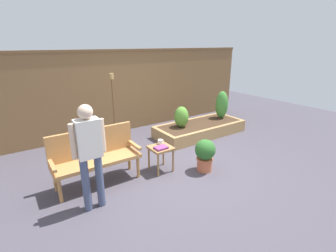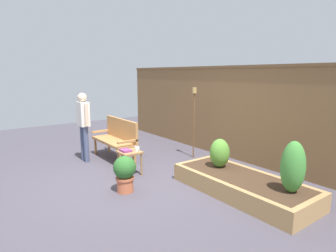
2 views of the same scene
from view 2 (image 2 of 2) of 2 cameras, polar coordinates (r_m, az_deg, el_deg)
name	(u,v)px [view 2 (image 2 of 2)]	position (r m, az deg, el deg)	size (l,w,h in m)	color
ground_plane	(135,180)	(5.50, -6.61, -10.71)	(14.00, 14.00, 0.00)	#47424C
fence_back	(230,112)	(6.86, 12.37, 2.77)	(8.40, 0.14, 2.16)	brown
garden_bench	(117,136)	(6.75, -10.11, -1.98)	(1.44, 0.48, 0.94)	#B77F47
side_table	(130,155)	(5.68, -7.66, -5.83)	(0.40, 0.40, 0.48)	#9E7042
cup_on_table	(137,149)	(5.65, -6.19, -4.56)	(0.13, 0.09, 0.09)	white
book_on_table	(126,150)	(5.65, -8.48, -4.85)	(0.23, 0.17, 0.04)	#7F3875
potted_boxwood	(125,172)	(4.92, -8.63, -9.04)	(0.39, 0.39, 0.62)	#C66642
raised_planter_bed	(242,185)	(5.01, 14.54, -11.33)	(2.40, 1.00, 0.30)	#AD8451
shrub_near_bench	(220,153)	(5.28, 10.28, -5.33)	(0.36, 0.36, 0.52)	brown
shrub_far_corner	(293,167)	(4.45, 23.69, -7.50)	(0.34, 0.34, 0.76)	brown
tiki_torch	(194,110)	(6.68, 5.25, 3.20)	(0.10, 0.10, 1.66)	brown
person_by_bench	(83,121)	(6.66, -16.54, 0.98)	(0.47, 0.20, 1.56)	#475170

